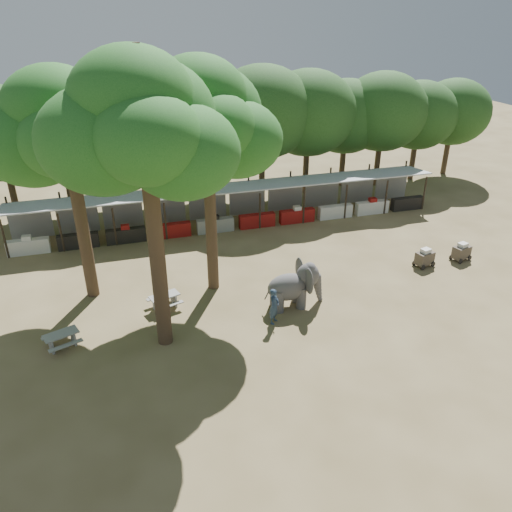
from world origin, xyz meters
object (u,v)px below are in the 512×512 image
object	(u,v)px
handler	(274,306)
cart_front	(425,258)
picnic_table_far	(165,300)
cart_back	(462,252)
yard_tree_left	(63,131)
yard_tree_center	(140,128)
picnic_table_near	(62,338)
elephant	(295,285)
yard_tree_back	(203,120)

from	to	relation	value
handler	cart_front	bearing A→B (deg)	-31.51
picnic_table_far	cart_front	distance (m)	14.48
cart_back	cart_front	bearing A→B (deg)	165.59
yard_tree_left	cart_front	distance (m)	19.64
picnic_table_far	handler	bearing A→B (deg)	-47.69
yard_tree_center	cart_front	distance (m)	17.50
picnic_table_near	picnic_table_far	size ratio (longest dim) A/B	1.02
elephant	picnic_table_near	size ratio (longest dim) A/B	1.62
yard_tree_center	handler	xyz separation A→B (m)	(5.12, -0.14, -8.33)
yard_tree_center	picnic_table_near	world-z (taller)	yard_tree_center
yard_tree_center	handler	distance (m)	9.78
yard_tree_back	handler	xyz separation A→B (m)	(2.12, -4.15, -7.67)
cart_back	handler	bearing A→B (deg)	177.83
yard_tree_left	handler	bearing A→B (deg)	-32.35
elephant	yard_tree_center	bearing A→B (deg)	-172.04
handler	picnic_table_far	distance (m)	5.38
yard_tree_center	yard_tree_back	world-z (taller)	yard_tree_center
handler	cart_front	xyz separation A→B (m)	(9.81, 2.91, -0.35)
handler	yard_tree_back	bearing A→B (deg)	69.11
yard_tree_left	picnic_table_far	xyz separation A→B (m)	(3.47, -2.49, -7.74)
elephant	handler	world-z (taller)	elephant
yard_tree_left	cart_back	distance (m)	21.89
yard_tree_left	elephant	distance (m)	12.55
yard_tree_back	elephant	bearing A→B (deg)	-40.41
handler	cart_back	world-z (taller)	handler
picnic_table_far	yard_tree_center	bearing A→B (deg)	-118.44
picnic_table_far	cart_back	distance (m)	16.93
elephant	yard_tree_left	bearing A→B (deg)	156.61
elephant	cart_back	world-z (taller)	elephant
handler	picnic_table_far	xyz separation A→B (m)	(-4.66, 2.66, -0.41)
yard_tree_center	elephant	xyz separation A→B (m)	(6.55, 0.98, -8.10)
yard_tree_back	cart_back	distance (m)	16.51
cart_front	cart_back	world-z (taller)	same
yard_tree_back	picnic_table_far	xyz separation A→B (m)	(-2.53, -1.49, -8.08)
yard_tree_center	picnic_table_far	xyz separation A→B (m)	(0.46, 2.52, -8.75)
yard_tree_back	picnic_table_near	size ratio (longest dim) A/B	6.44
yard_tree_back	picnic_table_far	distance (m)	8.60
picnic_table_near	elephant	bearing A→B (deg)	-18.48
yard_tree_center	yard_tree_back	size ratio (longest dim) A/B	1.06
yard_tree_back	handler	size ratio (longest dim) A/B	6.51
yard_tree_center	yard_tree_back	bearing A→B (deg)	53.14
picnic_table_near	cart_front	bearing A→B (deg)	-13.98
yard_tree_back	cart_back	bearing A→B (deg)	-4.68
yard_tree_back	cart_front	distance (m)	14.43
yard_tree_back	picnic_table_near	bearing A→B (deg)	-154.69
picnic_table_far	yard_tree_back	bearing A→B (deg)	12.41
yard_tree_left	yard_tree_back	bearing A→B (deg)	-9.46
cart_back	yard_tree_center	bearing A→B (deg)	173.45
yard_tree_left	picnic_table_near	bearing A→B (deg)	-104.48
yard_tree_back	picnic_table_near	distance (m)	11.29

